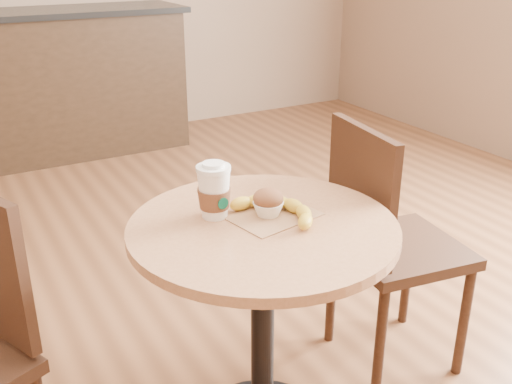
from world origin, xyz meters
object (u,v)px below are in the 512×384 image
Objects in this scene: muffin at (268,202)px; banana at (276,211)px; coffee_cup at (214,193)px; chair_right at (386,240)px; cafe_table at (263,285)px.

muffin is 0.03m from banana.
banana is at bearing -39.63° from coffee_cup.
chair_right reaches higher than banana.
muffin is at bearing 105.69° from chair_right.
muffin is (0.13, -0.07, -0.03)m from coffee_cup.
cafe_table is 0.23m from banana.
coffee_cup is at bearing 131.64° from cafe_table.
banana is (-0.51, -0.10, 0.26)m from chair_right.
cafe_table is 4.66× the size of coffee_cup.
coffee_cup is 0.18m from banana.
coffee_cup reaches higher than muffin.
chair_right is 0.58m from banana.
muffin is at bearing 44.14° from cafe_table.
muffin is (0.04, 0.04, 0.24)m from cafe_table.
cafe_table is 8.48× the size of muffin.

